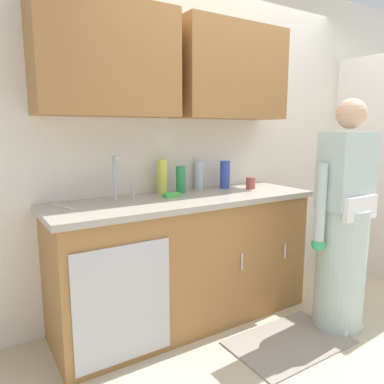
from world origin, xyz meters
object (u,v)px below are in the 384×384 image
(bottle_water_short, at_px, (181,180))
(knife_on_counter, at_px, (62,206))
(cup_by_sink, at_px, (251,183))
(bottle_cleaner_spray, at_px, (199,175))
(sponge, at_px, (171,195))
(sink, at_px, (129,205))
(person_at_sink, at_px, (343,234))
(bottle_water_tall, at_px, (162,177))
(bottle_dish_liquid, at_px, (225,175))

(bottle_water_short, relative_size, knife_on_counter, 0.85)
(knife_on_counter, bearing_deg, cup_by_sink, -107.79)
(bottle_cleaner_spray, bearing_deg, sponge, -152.42)
(sink, relative_size, knife_on_counter, 2.08)
(person_at_sink, height_order, bottle_water_short, person_at_sink)
(person_at_sink, relative_size, cup_by_sink, 17.49)
(bottle_water_short, bearing_deg, bottle_water_tall, 161.21)
(bottle_dish_liquid, bearing_deg, person_at_sink, -64.29)
(person_at_sink, height_order, sponge, person_at_sink)
(cup_by_sink, bearing_deg, bottle_water_tall, 166.97)
(person_at_sink, xyz_separation_m, bottle_water_tall, (-0.97, 0.87, 0.38))
(cup_by_sink, xyz_separation_m, sponge, (-0.73, 0.02, -0.03))
(sponge, bearing_deg, person_at_sink, -36.61)
(sink, height_order, bottle_water_tall, sink)
(bottle_cleaner_spray, bearing_deg, knife_on_counter, -173.88)
(person_at_sink, bearing_deg, sink, 152.71)
(cup_by_sink, height_order, knife_on_counter, cup_by_sink)
(knife_on_counter, relative_size, sponge, 2.18)
(person_at_sink, height_order, bottle_cleaner_spray, person_at_sink)
(bottle_water_tall, bearing_deg, knife_on_counter, -174.11)
(cup_by_sink, relative_size, sponge, 0.84)
(person_at_sink, distance_m, bottle_cleaner_spray, 1.16)
(person_at_sink, xyz_separation_m, bottle_water_short, (-0.83, 0.83, 0.35))
(sink, height_order, person_at_sink, person_at_sink)
(sponge, bearing_deg, bottle_water_tall, 87.16)
(sink, relative_size, bottle_dish_liquid, 2.22)
(bottle_dish_liquid, xyz_separation_m, sponge, (-0.57, -0.12, -0.10))
(cup_by_sink, distance_m, knife_on_counter, 1.47)
(bottle_cleaner_spray, bearing_deg, sink, -161.74)
(bottle_cleaner_spray, relative_size, bottle_water_short, 1.10)
(person_at_sink, height_order, bottle_water_tall, person_at_sink)
(bottle_water_tall, relative_size, cup_by_sink, 2.80)
(person_at_sink, bearing_deg, sponge, 143.39)
(person_at_sink, relative_size, sponge, 14.73)
(bottle_dish_liquid, bearing_deg, bottle_water_short, -178.04)
(knife_on_counter, bearing_deg, sponge, -109.72)
(bottle_dish_liquid, bearing_deg, bottle_water_tall, 176.89)
(sink, relative_size, sponge, 4.55)
(sink, relative_size, bottle_water_tall, 1.93)
(cup_by_sink, bearing_deg, person_at_sink, -70.85)
(bottle_dish_liquid, xyz_separation_m, knife_on_counter, (-1.31, -0.05, -0.11))
(person_at_sink, distance_m, cup_by_sink, 0.80)
(person_at_sink, relative_size, bottle_water_tall, 6.25)
(bottle_cleaner_spray, bearing_deg, person_at_sink, -56.11)
(bottle_water_short, distance_m, bottle_water_tall, 0.14)
(person_at_sink, distance_m, sponge, 1.24)
(person_at_sink, distance_m, bottle_dish_liquid, 1.00)
(bottle_dish_liquid, bearing_deg, bottle_cleaner_spray, 161.01)
(sink, bearing_deg, bottle_dish_liquid, 10.00)
(sink, height_order, knife_on_counter, sink)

